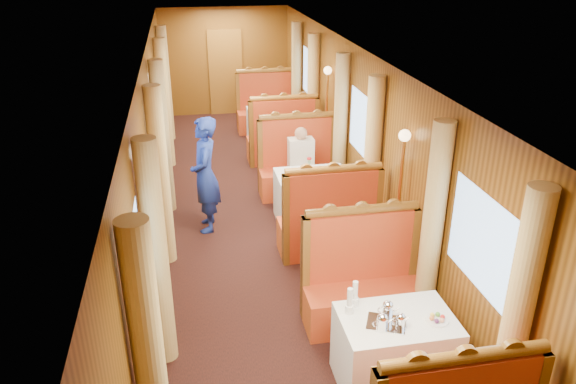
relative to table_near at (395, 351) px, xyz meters
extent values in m
cube|color=brown|center=(-0.75, 9.47, 0.62)|extent=(0.80, 0.04, 2.00)
cube|color=white|center=(0.00, 0.00, 0.00)|extent=(1.05, 0.72, 0.75)
cylinder|color=brown|center=(0.00, -1.17, 0.92)|extent=(1.23, 0.10, 0.10)
cube|color=#A71B12|center=(0.00, 0.95, -0.15)|extent=(1.30, 0.55, 0.45)
cube|color=#A71B12|center=(0.00, 1.17, 0.48)|extent=(1.30, 0.12, 0.80)
cylinder|color=brown|center=(0.00, 1.17, 0.92)|extent=(1.23, 0.10, 0.10)
cube|color=white|center=(0.00, 3.50, 0.00)|extent=(1.05, 0.72, 0.75)
cube|color=#A71B12|center=(0.00, 2.55, -0.15)|extent=(1.30, 0.55, 0.45)
cube|color=#A71B12|center=(0.00, 2.33, 0.48)|extent=(1.30, 0.12, 0.80)
cylinder|color=brown|center=(0.00, 2.33, 0.92)|extent=(1.23, 0.10, 0.10)
cube|color=#A71B12|center=(0.00, 4.45, -0.15)|extent=(1.30, 0.55, 0.45)
cube|color=#A71B12|center=(0.00, 4.67, 0.48)|extent=(1.30, 0.12, 0.80)
cylinder|color=brown|center=(0.00, 4.67, 0.92)|extent=(1.23, 0.10, 0.10)
cube|color=white|center=(0.00, 7.00, 0.00)|extent=(1.05, 0.72, 0.75)
cube|color=#A71B12|center=(0.00, 6.05, -0.15)|extent=(1.30, 0.55, 0.45)
cube|color=#A71B12|center=(0.00, 5.83, 0.48)|extent=(1.30, 0.12, 0.80)
cylinder|color=brown|center=(0.00, 5.83, 0.92)|extent=(1.23, 0.10, 0.10)
cube|color=#A71B12|center=(0.00, 7.95, -0.15)|extent=(1.30, 0.55, 0.45)
cube|color=#A71B12|center=(0.00, 8.16, 0.48)|extent=(1.30, 0.12, 0.80)
cylinder|color=brown|center=(0.00, 8.16, 0.92)|extent=(1.23, 0.10, 0.10)
cube|color=silver|center=(-0.13, -0.06, 0.38)|extent=(0.42, 0.38, 0.01)
cylinder|color=white|center=(0.33, -0.10, 0.38)|extent=(0.21, 0.21, 0.01)
cylinder|color=white|center=(-0.41, 0.16, 0.42)|extent=(0.08, 0.08, 0.08)
cylinder|color=white|center=(-0.41, 0.16, 0.55)|extent=(0.05, 0.05, 0.18)
cylinder|color=white|center=(-0.33, 0.26, 0.42)|extent=(0.08, 0.08, 0.08)
cylinder|color=white|center=(-0.33, 0.26, 0.55)|extent=(0.05, 0.05, 0.18)
cylinder|color=silver|center=(-0.04, 3.54, 0.45)|extent=(0.06, 0.06, 0.14)
cylinder|color=silver|center=(0.04, 7.02, 0.45)|extent=(0.06, 0.06, 0.14)
cylinder|color=tan|center=(-2.13, -0.78, 0.80)|extent=(0.22, 0.22, 2.35)
cylinder|color=tan|center=(-2.13, 0.78, 0.80)|extent=(0.22, 0.22, 2.35)
cylinder|color=tan|center=(0.63, -0.78, 0.80)|extent=(0.22, 0.22, 2.35)
cylinder|color=tan|center=(0.63, 0.78, 0.80)|extent=(0.22, 0.22, 2.35)
cylinder|color=tan|center=(-2.13, 2.72, 0.80)|extent=(0.22, 0.22, 2.35)
cylinder|color=tan|center=(-2.13, 4.28, 0.80)|extent=(0.22, 0.22, 2.35)
cylinder|color=tan|center=(0.63, 2.72, 0.80)|extent=(0.22, 0.22, 2.35)
cylinder|color=tan|center=(0.63, 4.28, 0.80)|extent=(0.22, 0.22, 2.35)
cylinder|color=tan|center=(-2.13, 6.22, 0.80)|extent=(0.22, 0.22, 2.35)
cylinder|color=tan|center=(-2.13, 7.78, 0.80)|extent=(0.22, 0.22, 2.35)
cylinder|color=tan|center=(0.63, 6.22, 0.80)|extent=(0.22, 0.22, 2.35)
cylinder|color=tan|center=(0.63, 7.78, 0.80)|extent=(0.22, 0.22, 2.35)
cylinder|color=#BF8C3F|center=(-2.15, 1.75, 0.55)|extent=(0.04, 0.04, 1.85)
sphere|color=#FFD18C|center=(-2.15, 1.75, 1.50)|extent=(0.14, 0.14, 0.14)
cylinder|color=#BF8C3F|center=(0.65, 1.75, 0.55)|extent=(0.04, 0.04, 1.85)
sphere|color=#FFD18C|center=(0.65, 1.75, 1.50)|extent=(0.14, 0.14, 0.14)
cylinder|color=#BF8C3F|center=(-2.15, 5.25, 0.55)|extent=(0.04, 0.04, 1.85)
sphere|color=#FFD18C|center=(-2.15, 5.25, 1.50)|extent=(0.14, 0.14, 0.14)
cylinder|color=#BF8C3F|center=(0.65, 5.25, 0.55)|extent=(0.04, 0.04, 1.85)
sphere|color=#FFD18C|center=(0.65, 5.25, 1.50)|extent=(0.14, 0.14, 0.14)
imported|color=navy|center=(-1.55, 3.52, 0.47)|extent=(0.43, 0.63, 1.69)
cube|color=beige|center=(0.00, 4.31, 0.38)|extent=(0.40, 0.24, 0.55)
sphere|color=tan|center=(0.00, 4.31, 0.74)|extent=(0.20, 0.20, 0.20)
cube|color=beige|center=(0.00, 4.14, 0.15)|extent=(0.36, 0.30, 0.14)
camera|label=1|loc=(-1.75, -3.92, 3.52)|focal=35.00mm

